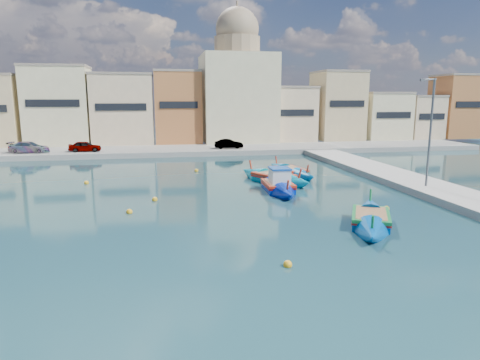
{
  "coord_description": "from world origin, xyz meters",
  "views": [
    {
      "loc": [
        -1.06,
        -20.87,
        6.64
      ],
      "look_at": [
        4.0,
        6.0,
        1.4
      ],
      "focal_mm": 32.0,
      "sensor_mm": 36.0,
      "label": 1
    }
  ],
  "objects_px": {
    "luzzu_green": "(274,179)",
    "luzzu_blue_south": "(371,220)",
    "church_block": "(237,86)",
    "luzzu_cyan_mid": "(291,173)",
    "quay_street_lamp": "(430,132)",
    "luzzu_blue_cabin": "(278,187)"
  },
  "relations": [
    {
      "from": "church_block",
      "to": "luzzu_cyan_mid",
      "type": "distance_m",
      "value": 26.79
    },
    {
      "from": "luzzu_cyan_mid",
      "to": "luzzu_blue_south",
      "type": "height_order",
      "value": "luzzu_cyan_mid"
    },
    {
      "from": "quay_street_lamp",
      "to": "luzzu_blue_cabin",
      "type": "height_order",
      "value": "quay_street_lamp"
    },
    {
      "from": "quay_street_lamp",
      "to": "luzzu_blue_south",
      "type": "bearing_deg",
      "value": -139.03
    },
    {
      "from": "luzzu_green",
      "to": "luzzu_blue_south",
      "type": "relative_size",
      "value": 0.99
    },
    {
      "from": "church_block",
      "to": "luzzu_cyan_mid",
      "type": "bearing_deg",
      "value": -89.76
    },
    {
      "from": "luzzu_blue_south",
      "to": "church_block",
      "type": "bearing_deg",
      "value": 89.79
    },
    {
      "from": "luzzu_green",
      "to": "luzzu_blue_south",
      "type": "xyz_separation_m",
      "value": [
        2.0,
        -12.41,
        -0.03
      ]
    },
    {
      "from": "church_block",
      "to": "luzzu_cyan_mid",
      "type": "height_order",
      "value": "church_block"
    },
    {
      "from": "luzzu_blue_cabin",
      "to": "luzzu_green",
      "type": "xyz_separation_m",
      "value": [
        0.56,
        3.35,
        -0.06
      ]
    },
    {
      "from": "luzzu_blue_south",
      "to": "luzzu_cyan_mid",
      "type": "bearing_deg",
      "value": 89.02
    },
    {
      "from": "luzzu_blue_cabin",
      "to": "luzzu_cyan_mid",
      "type": "distance_m",
      "value": 6.64
    },
    {
      "from": "quay_street_lamp",
      "to": "luzzu_cyan_mid",
      "type": "xyz_separation_m",
      "value": [
        -7.34,
        8.49,
        -4.09
      ]
    },
    {
      "from": "church_block",
      "to": "luzzu_cyan_mid",
      "type": "xyz_separation_m",
      "value": [
        0.11,
        -25.51,
        -8.16
      ]
    },
    {
      "from": "luzzu_green",
      "to": "church_block",
      "type": "bearing_deg",
      "value": 85.63
    },
    {
      "from": "luzzu_cyan_mid",
      "to": "luzzu_green",
      "type": "relative_size",
      "value": 1.02
    },
    {
      "from": "quay_street_lamp",
      "to": "luzzu_blue_cabin",
      "type": "xyz_separation_m",
      "value": [
        -10.16,
        2.47,
        -4.0
      ]
    },
    {
      "from": "luzzu_blue_cabin",
      "to": "luzzu_cyan_mid",
      "type": "height_order",
      "value": "luzzu_blue_cabin"
    },
    {
      "from": "luzzu_cyan_mid",
      "to": "quay_street_lamp",
      "type": "bearing_deg",
      "value": -49.15
    },
    {
      "from": "luzzu_blue_cabin",
      "to": "luzzu_cyan_mid",
      "type": "relative_size",
      "value": 0.96
    },
    {
      "from": "church_block",
      "to": "quay_street_lamp",
      "type": "distance_m",
      "value": 35.04
    },
    {
      "from": "luzzu_green",
      "to": "quay_street_lamp",
      "type": "bearing_deg",
      "value": -31.22
    }
  ]
}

